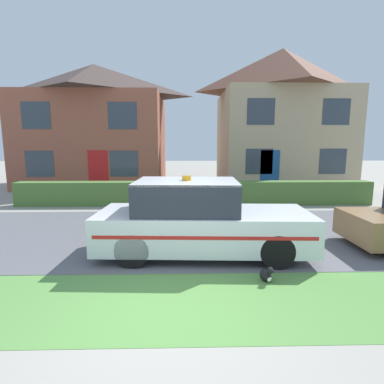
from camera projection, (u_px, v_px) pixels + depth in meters
name	position (u px, v px, depth m)	size (l,w,h in m)	color
ground_plane	(166.00, 316.00, 4.22)	(80.00, 80.00, 0.00)	gray
road_strip	(175.00, 233.00, 8.16)	(28.00, 5.25, 0.01)	#5B5B60
lawn_verge	(167.00, 303.00, 4.56)	(28.00, 2.05, 0.01)	#568C42
garden_hedge	(195.00, 193.00, 11.95)	(14.05, 0.65, 0.93)	#4C7233
police_car	(199.00, 220.00, 6.48)	(4.60, 1.93, 1.72)	black
cat	(266.00, 275.00, 5.25)	(0.26, 0.38, 0.32)	black
house_left	(96.00, 125.00, 17.38)	(8.00, 5.86, 6.86)	#93513D
house_right	(280.00, 117.00, 17.94)	(7.31, 6.16, 7.90)	tan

